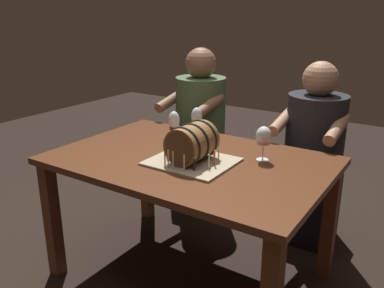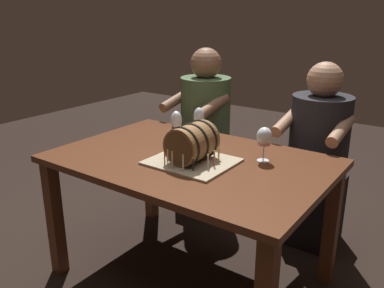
% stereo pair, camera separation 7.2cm
% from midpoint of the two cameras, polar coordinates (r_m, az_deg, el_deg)
% --- Properties ---
extents(ground_plane, '(8.00, 8.00, 0.00)m').
position_cam_midpoint_polar(ground_plane, '(2.46, -1.17, -17.99)').
color(ground_plane, black).
extents(dining_table, '(1.42, 0.94, 0.72)m').
position_cam_midpoint_polar(dining_table, '(2.15, -1.28, -4.42)').
color(dining_table, '#562D19').
rests_on(dining_table, ground).
extents(barrel_cake, '(0.41, 0.36, 0.21)m').
position_cam_midpoint_polar(barrel_cake, '(2.01, -1.03, -0.23)').
color(barrel_cake, tan).
rests_on(barrel_cake, dining_table).
extents(wine_glass_red, '(0.07, 0.07, 0.18)m').
position_cam_midpoint_polar(wine_glass_red, '(2.34, -3.44, 3.06)').
color(wine_glass_red, white).
rests_on(wine_glass_red, dining_table).
extents(wine_glass_rose, '(0.08, 0.08, 0.18)m').
position_cam_midpoint_polar(wine_glass_rose, '(2.06, 9.12, 0.96)').
color(wine_glass_rose, white).
rests_on(wine_glass_rose, dining_table).
extents(wine_glass_white, '(0.07, 0.07, 0.20)m').
position_cam_midpoint_polar(wine_glass_white, '(2.35, -0.22, 3.64)').
color(wine_glass_white, white).
rests_on(wine_glass_white, dining_table).
extents(person_seated_left, '(0.41, 0.49, 1.22)m').
position_cam_midpoint_polar(person_seated_left, '(2.99, 0.47, 1.24)').
color(person_seated_left, '#2A3A24').
rests_on(person_seated_left, ground).
extents(person_seated_right, '(0.40, 0.48, 1.18)m').
position_cam_midpoint_polar(person_seated_right, '(2.66, 15.92, -2.17)').
color(person_seated_right, black).
rests_on(person_seated_right, ground).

